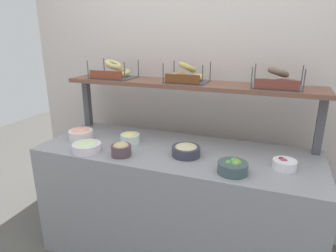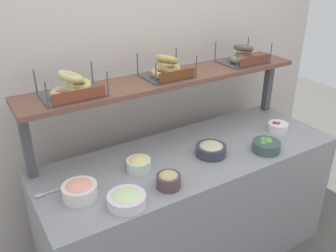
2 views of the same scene
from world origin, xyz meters
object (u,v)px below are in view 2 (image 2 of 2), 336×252
object	(u,v)px
bowl_scallion_spread	(127,199)
bagel_basket_sesame	(167,69)
bowl_lox_spread	(80,190)
bowl_beet_salad	(278,126)
bowl_hummus	(169,180)
bagel_basket_poppy	(243,56)
serving_spoon_near_plate	(47,193)
bowl_egg_salad	(139,163)
bowl_tuna_salad	(211,149)
bowl_veggie_mix	(266,145)
bagel_basket_plain	(72,87)

from	to	relation	value
bowl_scallion_spread	bagel_basket_sesame	size ratio (longest dim) A/B	0.66
bowl_lox_spread	bagel_basket_sesame	distance (m)	0.91
bowl_beet_salad	bowl_hummus	size ratio (longest dim) A/B	1.04
bowl_lox_spread	bagel_basket_poppy	distance (m)	1.45
bowl_hummus	bowl_lox_spread	world-z (taller)	bowl_lox_spread
bowl_scallion_spread	serving_spoon_near_plate	world-z (taller)	bowl_scallion_spread
serving_spoon_near_plate	bagel_basket_sesame	world-z (taller)	bagel_basket_sesame
bowl_egg_salad	bagel_basket_sesame	bearing A→B (deg)	36.56
bowl_tuna_salad	bagel_basket_sesame	world-z (taller)	bagel_basket_sesame
bowl_veggie_mix	bagel_basket_sesame	world-z (taller)	bagel_basket_sesame
bowl_egg_salad	serving_spoon_near_plate	bearing A→B (deg)	175.46
bowl_egg_salad	bowl_tuna_salad	bearing A→B (deg)	-10.52
bowl_egg_salad	bagel_basket_sesame	xyz separation A→B (m)	(0.35, 0.26, 0.44)
bagel_basket_sesame	bowl_lox_spread	bearing A→B (deg)	-155.23
bowl_hummus	bagel_basket_sesame	bearing A→B (deg)	59.44
bowl_tuna_salad	bowl_lox_spread	xyz separation A→B (m)	(-0.83, 0.01, 0.01)
bowl_lox_spread	serving_spoon_near_plate	distance (m)	0.19
bowl_lox_spread	serving_spoon_near_plate	bearing A→B (deg)	140.37
bowl_veggie_mix	bowl_scallion_spread	size ratio (longest dim) A/B	0.90
bowl_egg_salad	bowl_scallion_spread	xyz separation A→B (m)	(-0.20, -0.25, -0.01)
bowl_egg_salad	serving_spoon_near_plate	size ratio (longest dim) A/B	0.78
bowl_beet_salad	bagel_basket_poppy	size ratio (longest dim) A/B	0.44
bowl_tuna_salad	bowl_beet_salad	size ratio (longest dim) A/B	1.36
bowl_hummus	bowl_scallion_spread	world-z (taller)	bowl_hummus
bowl_egg_salad	bowl_veggie_mix	xyz separation A→B (m)	(0.79, -0.22, -0.00)
bowl_hummus	bagel_basket_sesame	size ratio (longest dim) A/B	0.45
bowl_egg_salad	bagel_basket_plain	xyz separation A→B (m)	(-0.26, 0.25, 0.44)
bowl_lox_spread	bagel_basket_sesame	world-z (taller)	bagel_basket_sesame
bagel_basket_poppy	bowl_egg_salad	bearing A→B (deg)	-165.54
bowl_tuna_salad	bowl_lox_spread	world-z (taller)	bowl_lox_spread
bowl_tuna_salad	serving_spoon_near_plate	distance (m)	0.99
bowl_egg_salad	serving_spoon_near_plate	distance (m)	0.52
bowl_veggie_mix	bowl_tuna_salad	bearing A→B (deg)	156.98
bowl_egg_salad	bowl_lox_spread	bearing A→B (deg)	-168.52
bowl_beet_salad	bowl_scallion_spread	bearing A→B (deg)	-171.44
bowl_egg_salad	bowl_scallion_spread	distance (m)	0.32
bowl_veggie_mix	bagel_basket_plain	world-z (taller)	bagel_basket_plain
bagel_basket_poppy	bowl_tuna_salad	bearing A→B (deg)	-146.76
bowl_scallion_spread	bagel_basket_sesame	bearing A→B (deg)	43.09
serving_spoon_near_plate	bagel_basket_poppy	xyz separation A→B (m)	(1.49, 0.21, 0.47)
bagel_basket_poppy	serving_spoon_near_plate	bearing A→B (deg)	-172.02
bowl_hummus	bagel_basket_sesame	distance (m)	0.72
bagel_basket_plain	bagel_basket_poppy	size ratio (longest dim) A/B	1.05
bowl_scallion_spread	bagel_basket_sesame	world-z (taller)	bagel_basket_sesame
bowl_lox_spread	bowl_scallion_spread	distance (m)	0.25
bowl_egg_salad	bowl_veggie_mix	distance (m)	0.82
bowl_beet_salad	serving_spoon_near_plate	size ratio (longest dim) A/B	0.76
bowl_beet_salad	bowl_veggie_mix	bearing A→B (deg)	-149.75
bagel_basket_poppy	bowl_veggie_mix	bearing A→B (deg)	-110.93
bowl_veggie_mix	serving_spoon_near_plate	bearing A→B (deg)	168.49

